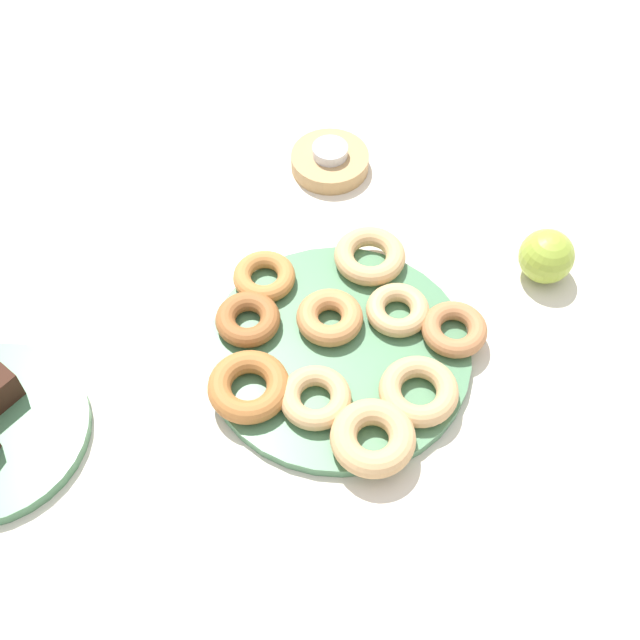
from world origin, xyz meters
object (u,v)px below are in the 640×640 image
(donut_plate, at_px, (338,353))
(donut_3, at_px, (248,319))
(donut_2, at_px, (370,256))
(donut_5, at_px, (315,398))
(donut_0, at_px, (419,391))
(donut_6, at_px, (264,277))
(donut_1, at_px, (330,318))
(apple, at_px, (546,256))
(donut_4, at_px, (398,310))
(donut_9, at_px, (454,329))
(donut_8, at_px, (373,438))
(tealight, at_px, (330,151))
(candle_holder, at_px, (330,161))
(donut_7, at_px, (249,387))

(donut_plate, height_order, donut_3, donut_3)
(donut_3, bearing_deg, donut_2, -12.84)
(donut_plate, xyz_separation_m, donut_5, (-0.07, -0.03, 0.02))
(donut_2, bearing_deg, donut_0, -122.26)
(donut_5, bearing_deg, donut_6, 64.32)
(donut_0, height_order, donut_1, same)
(donut_5, bearing_deg, donut_1, 35.28)
(donut_1, relative_size, donut_6, 1.04)
(donut_plate, bearing_deg, apple, -20.33)
(donut_4, bearing_deg, donut_9, -69.33)
(apple, bearing_deg, donut_0, -178.11)
(donut_4, height_order, donut_8, donut_8)
(donut_3, distance_m, tealight, 0.30)
(donut_3, relative_size, apple, 1.13)
(donut_8, xyz_separation_m, donut_9, (0.17, 0.03, -0.00))
(donut_1, height_order, apple, apple)
(tealight, distance_m, apple, 0.33)
(candle_holder, bearing_deg, donut_5, -138.81)
(donut_1, xyz_separation_m, donut_7, (-0.13, -0.00, 0.00))
(donut_1, bearing_deg, candle_holder, 43.52)
(donut_6, xyz_separation_m, donut_7, (-0.12, -0.10, 0.00))
(donut_0, relative_size, donut_5, 1.11)
(donut_plate, xyz_separation_m, donut_1, (0.02, 0.03, 0.02))
(donut_6, height_order, donut_7, donut_7)
(donut_3, height_order, donut_7, donut_7)
(candle_holder, height_order, tealight, tealight)
(donut_7, relative_size, donut_8, 1.00)
(donut_9, xyz_separation_m, candle_holder, (0.11, 0.31, -0.01))
(donut_5, xyz_separation_m, donut_9, (0.18, -0.05, -0.00))
(donut_3, relative_size, donut_9, 1.00)
(donut_plate, bearing_deg, candle_holder, 45.39)
(donut_0, xyz_separation_m, donut_8, (-0.08, -0.00, 0.00))
(donut_2, distance_m, tealight, 0.19)
(donut_7, distance_m, apple, 0.41)
(donut_2, xyz_separation_m, tealight, (0.10, 0.16, 0.00))
(donut_5, height_order, apple, apple)
(donut_9, bearing_deg, donut_plate, 142.40)
(donut_8, bearing_deg, donut_5, 94.35)
(apple, bearing_deg, tealight, 98.62)
(donut_1, distance_m, donut_7, 0.13)
(donut_0, height_order, candle_holder, donut_0)
(donut_6, bearing_deg, donut_0, -88.48)
(donut_4, bearing_deg, donut_0, -127.28)
(donut_6, bearing_deg, donut_3, -150.59)
(donut_3, bearing_deg, tealight, 24.48)
(donut_plate, height_order, donut_9, donut_9)
(donut_7, bearing_deg, donut_8, -71.31)
(donut_1, xyz_separation_m, apple, (0.25, -0.13, 0.01))
(donut_1, bearing_deg, apple, -27.81)
(donut_0, bearing_deg, donut_6, 91.52)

